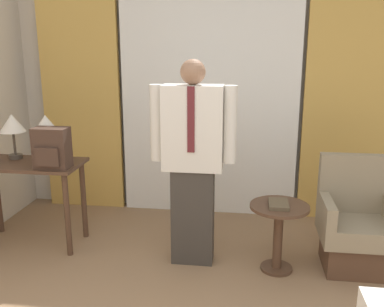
# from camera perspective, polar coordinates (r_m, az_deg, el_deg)

# --- Properties ---
(wall_back) EXTENTS (10.00, 0.06, 2.70)m
(wall_back) POSITION_cam_1_polar(r_m,az_deg,el_deg) (4.65, 2.46, 8.63)
(wall_back) COLOR beige
(wall_back) RESTS_ON ground_plane
(curtain_sheer_center) EXTENTS (1.86, 0.06, 2.58)m
(curtain_sheer_center) POSITION_cam_1_polar(r_m,az_deg,el_deg) (4.53, 2.29, 7.71)
(curtain_sheer_center) COLOR white
(curtain_sheer_center) RESTS_ON ground_plane
(curtain_drape_left) EXTENTS (0.87, 0.06, 2.58)m
(curtain_drape_left) POSITION_cam_1_polar(r_m,az_deg,el_deg) (4.87, -14.57, 7.73)
(curtain_drape_left) COLOR gold
(curtain_drape_left) RESTS_ON ground_plane
(curtain_drape_right) EXTENTS (0.87, 0.06, 2.58)m
(curtain_drape_right) POSITION_cam_1_polar(r_m,az_deg,el_deg) (4.61, 20.08, 6.97)
(curtain_drape_right) COLOR gold
(curtain_drape_right) RESTS_ON ground_plane
(desk) EXTENTS (1.00, 0.50, 0.78)m
(desk) POSITION_cam_1_polar(r_m,az_deg,el_deg) (4.17, -21.06, -3.05)
(desk) COLOR #4C3323
(desk) RESTS_ON ground_plane
(table_lamp_left) EXTENTS (0.23, 0.23, 0.42)m
(table_lamp_left) POSITION_cam_1_polar(r_m,az_deg,el_deg) (4.24, -22.83, 3.47)
(table_lamp_left) COLOR #4C4238
(table_lamp_left) RESTS_ON desk
(table_lamp_right) EXTENTS (0.23, 0.23, 0.42)m
(table_lamp_right) POSITION_cam_1_polar(r_m,az_deg,el_deg) (4.08, -18.91, 3.45)
(table_lamp_right) COLOR #4C4238
(table_lamp_right) RESTS_ON desk
(backpack) EXTENTS (0.29, 0.20, 0.35)m
(backpack) POSITION_cam_1_polar(r_m,az_deg,el_deg) (3.82, -18.20, 0.64)
(backpack) COLOR #422D23
(backpack) RESTS_ON desk
(person) EXTENTS (0.70, 0.23, 1.71)m
(person) POSITION_cam_1_polar(r_m,az_deg,el_deg) (3.48, 0.12, -0.55)
(person) COLOR #38332D
(person) RESTS_ON ground_plane
(armchair) EXTENTS (0.60, 0.53, 0.93)m
(armchair) POSITION_cam_1_polar(r_m,az_deg,el_deg) (3.83, 21.06, -9.27)
(armchair) COLOR #4C3323
(armchair) RESTS_ON ground_plane
(side_table) EXTENTS (0.48, 0.48, 0.57)m
(side_table) POSITION_cam_1_polar(r_m,az_deg,el_deg) (3.58, 11.46, -9.51)
(side_table) COLOR #4C3323
(side_table) RESTS_ON ground_plane
(book) EXTENTS (0.15, 0.23, 0.03)m
(book) POSITION_cam_1_polar(r_m,az_deg,el_deg) (3.49, 11.46, -6.63)
(book) COLOR brown
(book) RESTS_ON side_table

